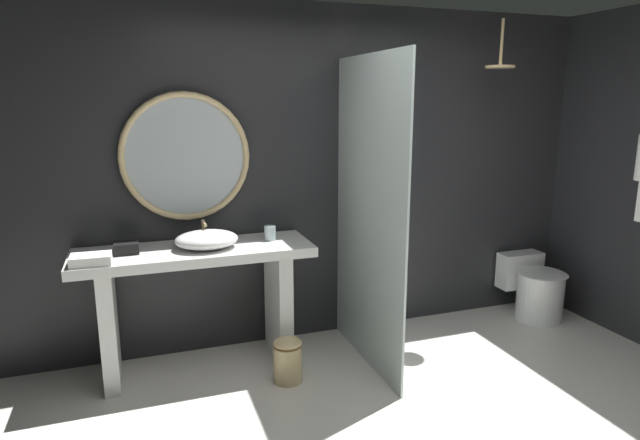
% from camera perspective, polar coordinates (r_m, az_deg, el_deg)
% --- Properties ---
extents(back_wall_panel, '(4.80, 0.10, 2.60)m').
position_cam_1_polar(back_wall_panel, '(4.28, -0.07, 4.63)').
color(back_wall_panel, '#232326').
rests_on(back_wall_panel, ground_plane).
extents(vanity_counter, '(1.62, 0.55, 0.90)m').
position_cam_1_polar(vanity_counter, '(3.90, -12.93, -6.97)').
color(vanity_counter, silver).
rests_on(vanity_counter, ground_plane).
extents(vessel_sink, '(0.43, 0.35, 0.17)m').
position_cam_1_polar(vessel_sink, '(3.77, -11.91, -2.02)').
color(vessel_sink, white).
rests_on(vessel_sink, vanity_counter).
extents(tumbler_cup, '(0.08, 0.08, 0.10)m').
position_cam_1_polar(tumbler_cup, '(3.93, -5.31, -1.37)').
color(tumbler_cup, silver).
rests_on(tumbler_cup, vanity_counter).
extents(tissue_box, '(0.16, 0.13, 0.07)m').
position_cam_1_polar(tissue_box, '(3.80, -19.80, -2.81)').
color(tissue_box, black).
rests_on(tissue_box, vanity_counter).
extents(round_wall_mirror, '(0.91, 0.04, 0.91)m').
position_cam_1_polar(round_wall_mirror, '(3.95, -14.00, 6.49)').
color(round_wall_mirror, '#D6B77F').
extents(shower_glass_panel, '(0.02, 1.15, 2.20)m').
position_cam_1_polar(shower_glass_panel, '(3.80, 5.16, 0.47)').
color(shower_glass_panel, silver).
rests_on(shower_glass_panel, ground_plane).
extents(rain_shower_head, '(0.23, 0.23, 0.37)m').
position_cam_1_polar(rain_shower_head, '(4.56, 18.54, 15.49)').
color(rain_shower_head, '#D6B77F').
extents(toilet, '(0.41, 0.59, 0.53)m').
position_cam_1_polar(toilet, '(5.17, 21.77, -6.77)').
color(toilet, white).
rests_on(toilet, ground_plane).
extents(waste_bin, '(0.20, 0.20, 0.31)m').
position_cam_1_polar(waste_bin, '(3.81, -3.42, -14.54)').
color(waste_bin, '#D6B77F').
rests_on(waste_bin, ground_plane).
extents(folded_hand_towel, '(0.25, 0.17, 0.06)m').
position_cam_1_polar(folded_hand_towel, '(3.63, -23.09, -3.87)').
color(folded_hand_towel, white).
rests_on(folded_hand_towel, vanity_counter).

